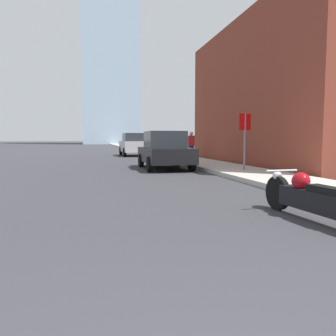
{
  "coord_description": "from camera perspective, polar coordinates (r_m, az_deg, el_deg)",
  "views": [
    {
      "loc": [
        -0.42,
        -0.28,
        1.27
      ],
      "look_at": [
        0.91,
        5.45,
        0.75
      ],
      "focal_mm": 35.0,
      "sensor_mm": 36.0,
      "label": 1
    }
  ],
  "objects": [
    {
      "name": "parked_car_black",
      "position": [
        13.98,
        -0.58,
        3.08
      ],
      "size": [
        1.92,
        3.9,
        1.6
      ],
      "rotation": [
        0.0,
        0.0,
        -0.01
      ],
      "color": "black",
      "rests_on": "ground_plane"
    },
    {
      "name": "pedestrian",
      "position": [
        19.43,
        4.07,
        4.04
      ],
      "size": [
        0.36,
        0.22,
        1.55
      ],
      "color": "#1E2347",
      "rests_on": "sidewalk"
    },
    {
      "name": "stop_sign",
      "position": [
        12.35,
        13.23,
        6.21
      ],
      "size": [
        0.57,
        0.26,
        2.05
      ],
      "color": "slate",
      "rests_on": "sidewalk"
    },
    {
      "name": "motorcycle",
      "position": [
        5.55,
        23.56,
        -4.71
      ],
      "size": [
        0.62,
        2.34,
        0.74
      ],
      "rotation": [
        0.0,
        0.0,
        0.06
      ],
      "color": "black",
      "rests_on": "ground_plane"
    },
    {
      "name": "parked_car_silver",
      "position": [
        25.04,
        -5.89,
        4.09
      ],
      "size": [
        2.06,
        4.01,
        1.72
      ],
      "rotation": [
        0.0,
        0.0,
        0.02
      ],
      "color": "#BCBCC1",
      "rests_on": "ground_plane"
    },
    {
      "name": "sidewalk",
      "position": [
        40.65,
        -5.54,
        3.34
      ],
      "size": [
        2.23,
        240.0,
        0.15
      ],
      "color": "#B2ADA3",
      "rests_on": "ground_plane"
    },
    {
      "name": "distant_tower",
      "position": [
        93.26,
        -10.22,
        21.86
      ],
      "size": [
        14.09,
        14.09,
        56.74
      ],
      "color": "#9EB7CC",
      "rests_on": "ground_plane"
    }
  ]
}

